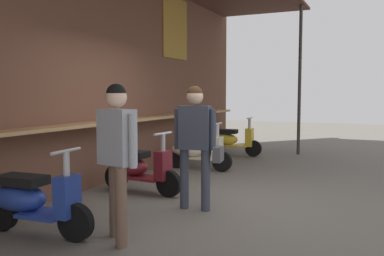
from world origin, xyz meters
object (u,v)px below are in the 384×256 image
object	(u,v)px
scooter_blue	(31,200)
shopper_browsing	(117,145)
scooter_maroon	(137,168)
scooter_yellow	(231,140)
scooter_cream	(195,151)
shopper_with_handbag	(196,135)

from	to	relation	value
scooter_blue	shopper_browsing	bearing A→B (deg)	8.78
scooter_blue	scooter_maroon	distance (m)	2.15
scooter_yellow	scooter_maroon	bearing A→B (deg)	-93.15
scooter_cream	shopper_browsing	xyz separation A→B (m)	(-4.11, -0.98, 0.62)
scooter_yellow	shopper_with_handbag	world-z (taller)	shopper_with_handbag
scooter_yellow	shopper_browsing	world-z (taller)	shopper_browsing
scooter_yellow	shopper_with_handbag	xyz separation A→B (m)	(-4.83, -1.23, 0.61)
scooter_blue	scooter_yellow	size ratio (longest dim) A/B	1.00
scooter_maroon	shopper_browsing	bearing A→B (deg)	-58.85
scooter_cream	scooter_yellow	world-z (taller)	same
shopper_browsing	shopper_with_handbag	bearing A→B (deg)	-175.11
shopper_with_handbag	shopper_browsing	distance (m)	1.46
scooter_cream	shopper_with_handbag	xyz separation A→B (m)	(-2.67, -1.23, 0.61)
scooter_maroon	shopper_with_handbag	size ratio (longest dim) A/B	0.85
scooter_cream	shopper_with_handbag	size ratio (longest dim) A/B	0.85
shopper_browsing	scooter_blue	bearing A→B (deg)	-62.46
scooter_cream	shopper_with_handbag	distance (m)	3.00
scooter_blue	shopper_with_handbag	xyz separation A→B (m)	(1.67, -1.23, 0.61)
scooter_cream	shopper_browsing	distance (m)	4.27
scooter_cream	scooter_yellow	size ratio (longest dim) A/B	1.00
scooter_cream	shopper_browsing	size ratio (longest dim) A/B	0.85
scooter_blue	scooter_cream	size ratio (longest dim) A/B	1.00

